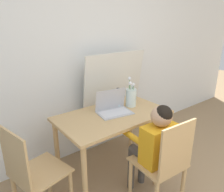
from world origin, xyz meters
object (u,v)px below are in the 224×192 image
person_seated (155,141)px  water_bottle (118,98)px  flower_vase (131,97)px  laptop (113,107)px  chair_spare (33,174)px  chair_occupied (164,164)px

person_seated → water_bottle: bearing=-96.1°
person_seated → flower_vase: 0.68m
person_seated → laptop: size_ratio=2.61×
person_seated → water_bottle: (0.11, 0.66, 0.19)m
chair_spare → person_seated: person_seated is taller
chair_spare → laptop: laptop is taller
chair_occupied → water_bottle: (0.12, 0.78, 0.35)m
person_seated → chair_spare: bearing=-21.3°
chair_spare → chair_occupied: bearing=-133.6°
water_bottle → chair_spare: bearing=-168.6°
chair_occupied → laptop: size_ratio=2.37×
laptop → water_bottle: laptop is taller
chair_occupied → flower_vase: size_ratio=2.70×
chair_spare → laptop: size_ratio=2.37×
chair_occupied → flower_vase: flower_vase is taller
laptop → flower_vase: size_ratio=1.14×
water_bottle → person_seated: bearing=-99.9°
laptop → flower_vase: flower_vase is taller
chair_occupied → flower_vase: 0.84m
chair_occupied → flower_vase: (0.26, 0.72, 0.36)m
flower_vase → chair_occupied: bearing=-109.8°
chair_occupied → person_seated: (0.01, 0.12, 0.17)m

